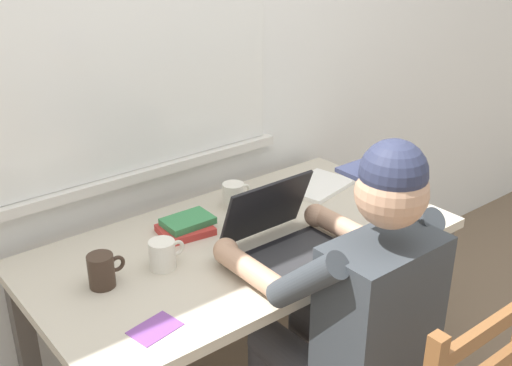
# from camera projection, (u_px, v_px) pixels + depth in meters

# --- Properties ---
(back_wall) EXTENTS (6.00, 0.08, 2.60)m
(back_wall) POSITION_uv_depth(u_px,v_px,m) (162.00, 48.00, 2.18)
(back_wall) COLOR silver
(back_wall) RESTS_ON ground
(desk) EXTENTS (1.42, 0.75, 0.73)m
(desk) POSITION_uv_depth(u_px,v_px,m) (243.00, 264.00, 2.13)
(desk) COLOR #BCB29E
(desk) RESTS_ON ground
(seated_person) EXTENTS (0.50, 0.60, 1.24)m
(seated_person) POSITION_uv_depth(u_px,v_px,m) (351.00, 310.00, 1.82)
(seated_person) COLOR #33383D
(seated_person) RESTS_ON ground
(laptop) EXTENTS (0.33, 0.31, 0.22)m
(laptop) POSITION_uv_depth(u_px,v_px,m) (284.00, 237.00, 2.00)
(laptop) COLOR black
(laptop) RESTS_ON desk
(computer_mouse) EXTENTS (0.06, 0.10, 0.03)m
(computer_mouse) POSITION_uv_depth(u_px,v_px,m) (359.00, 235.00, 2.08)
(computer_mouse) COLOR black
(computer_mouse) RESTS_ON desk
(coffee_mug_white) EXTENTS (0.12, 0.08, 0.09)m
(coffee_mug_white) POSITION_uv_depth(u_px,v_px,m) (234.00, 195.00, 2.30)
(coffee_mug_white) COLOR silver
(coffee_mug_white) RESTS_ON desk
(coffee_mug_dark) EXTENTS (0.12, 0.08, 0.10)m
(coffee_mug_dark) POSITION_uv_depth(u_px,v_px,m) (102.00, 271.00, 1.82)
(coffee_mug_dark) COLOR #38281E
(coffee_mug_dark) RESTS_ON desk
(coffee_mug_spare) EXTENTS (0.12, 0.08, 0.09)m
(coffee_mug_spare) POSITION_uv_depth(u_px,v_px,m) (163.00, 254.00, 1.91)
(coffee_mug_spare) COLOR silver
(coffee_mug_spare) RESTS_ON desk
(book_stack_main) EXTENTS (0.20, 0.16, 0.05)m
(book_stack_main) POSITION_uv_depth(u_px,v_px,m) (186.00, 226.00, 2.13)
(book_stack_main) COLOR #BC332D
(book_stack_main) RESTS_ON desk
(paper_pile_near_laptop) EXTENTS (0.29, 0.24, 0.02)m
(paper_pile_near_laptop) POSITION_uv_depth(u_px,v_px,m) (318.00, 186.00, 2.47)
(paper_pile_near_laptop) COLOR white
(paper_pile_near_laptop) RESTS_ON desk
(landscape_photo_print) EXTENTS (0.14, 0.11, 0.00)m
(landscape_photo_print) POSITION_uv_depth(u_px,v_px,m) (155.00, 329.00, 1.65)
(landscape_photo_print) COLOR #7A4293
(landscape_photo_print) RESTS_ON desk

